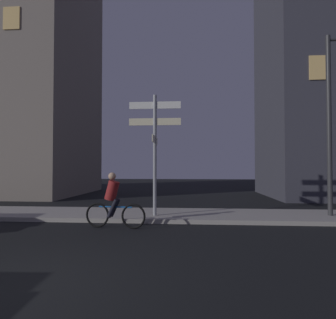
{
  "coord_description": "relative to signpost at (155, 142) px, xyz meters",
  "views": [
    {
      "loc": [
        2.54,
        -4.18,
        1.76
      ],
      "look_at": [
        1.81,
        5.31,
        2.01
      ],
      "focal_mm": 31.45,
      "sensor_mm": 36.0,
      "label": 1
    }
  ],
  "objects": [
    {
      "name": "sidewalk_kerb",
      "position": [
        -1.33,
        0.55,
        -2.55
      ],
      "size": [
        40.0,
        2.59,
        0.14
      ],
      "primitive_type": "cube",
      "color": "#9E9991",
      "rests_on": "ground_plane"
    },
    {
      "name": "signpost",
      "position": [
        0.0,
        0.0,
        0.0
      ],
      "size": [
        1.77,
        1.32,
        4.08
      ],
      "color": "gray",
      "rests_on": "sidewalk_kerb"
    },
    {
      "name": "cyclist",
      "position": [
        -1.02,
        -1.48,
        -1.87
      ],
      "size": [
        1.81,
        0.37,
        1.61
      ],
      "color": "black",
      "rests_on": "ground_plane"
    },
    {
      "name": "street_lamp",
      "position": [
        6.12,
        0.45,
        1.15
      ],
      "size": [
        1.65,
        0.28,
        6.13
      ],
      "color": "#2D2D30",
      "rests_on": "sidewalk_kerb"
    },
    {
      "name": "ground_plane",
      "position": [
        -1.33,
        -5.7,
        -2.62
      ],
      "size": [
        80.0,
        80.0,
        0.0
      ],
      "primitive_type": "plane",
      "color": "black"
    }
  ]
}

